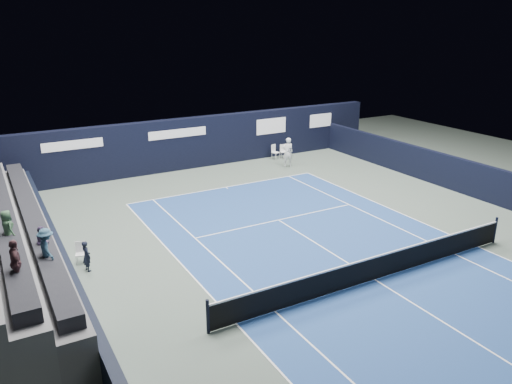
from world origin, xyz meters
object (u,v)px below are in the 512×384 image
line_judge_chair (81,251)px  tennis_player (288,152)px  tennis_net (376,267)px  folding_chair_back_a (274,149)px  folding_chair_back_b (283,150)px

line_judge_chair → tennis_player: tennis_player is taller
line_judge_chair → tennis_net: bearing=-20.2°
folding_chair_back_a → tennis_net: size_ratio=0.07×
folding_chair_back_b → tennis_player: bearing=-98.3°
folding_chair_back_a → folding_chair_back_b: folding_chair_back_a is taller
line_judge_chair → folding_chair_back_a: bearing=49.6°
folding_chair_back_b → tennis_net: tennis_net is taller
folding_chair_back_b → tennis_net: (-6.11, -15.63, -0.00)m
tennis_player → folding_chair_back_b: bearing=65.1°
folding_chair_back_a → folding_chair_back_b: (0.65, -0.10, -0.12)m
folding_chair_back_a → tennis_player: 2.02m
tennis_net → line_judge_chair: bearing=143.5°
line_judge_chair → folding_chair_back_b: bearing=48.2°
line_judge_chair → tennis_player: (13.92, 7.30, 0.44)m
tennis_net → tennis_player: bearing=69.1°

